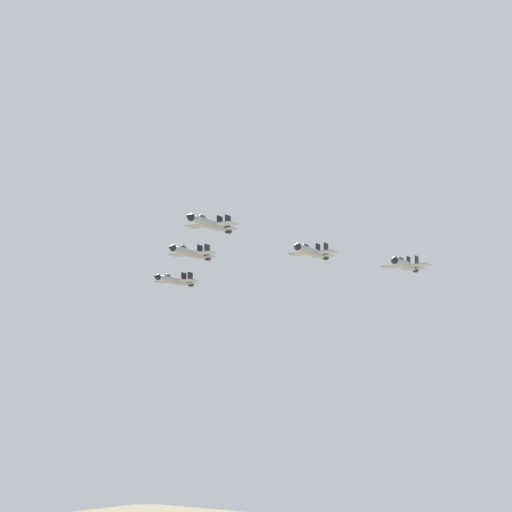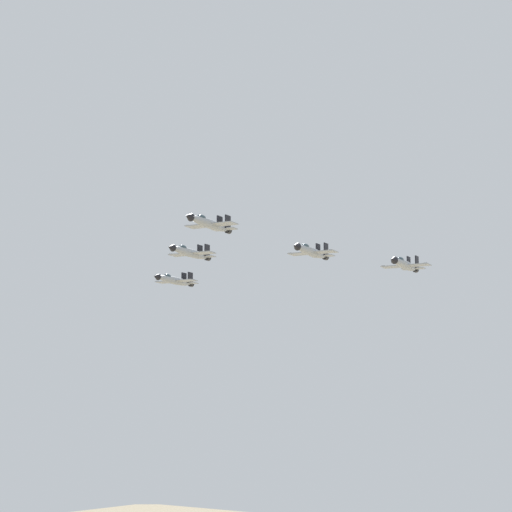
{
  "view_description": "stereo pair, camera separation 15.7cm",
  "coord_description": "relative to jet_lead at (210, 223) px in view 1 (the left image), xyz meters",
  "views": [
    {
      "loc": [
        155.78,
        127.66,
        104.1
      ],
      "look_at": [
        6.59,
        14.01,
        134.37
      ],
      "focal_mm": 65.43,
      "sensor_mm": 36.0,
      "label": 1
    },
    {
      "loc": [
        155.68,
        127.79,
        104.1
      ],
      "look_at": [
        6.59,
        14.01,
        134.37
      ],
      "focal_mm": 65.43,
      "sensor_mm": 36.0,
      "label": 2
    }
  ],
  "objects": [
    {
      "name": "jet_left_outer",
      "position": [
        -36.7,
        20.92,
        -5.23
      ],
      "size": [
        16.3,
        10.26,
        3.44
      ],
      "rotation": [
        0.0,
        0.0,
        0.19
      ],
      "color": "#9EA3A8"
    },
    {
      "name": "jet_lead",
      "position": [
        0.0,
        0.0,
        0.0
      ],
      "size": [
        16.35,
        10.29,
        3.45
      ],
      "rotation": [
        0.0,
        0.0,
        0.19
      ],
      "color": "#9EA3A8"
    },
    {
      "name": "jet_right_outer",
      "position": [
        -26.56,
        -32.85,
        -5.14
      ],
      "size": [
        16.13,
        10.1,
        3.4
      ],
      "rotation": [
        0.0,
        0.0,
        0.17
      ],
      "color": "#9EA3A8"
    },
    {
      "name": "jet_right_wingman",
      "position": [
        -13.28,
        -16.43,
        -2.09
      ],
      "size": [
        16.36,
        10.29,
        3.46
      ],
      "rotation": [
        0.0,
        0.0,
        0.19
      ],
      "color": "#9EA3A8"
    },
    {
      "name": "jet_left_wingman",
      "position": [
        -18.35,
        10.46,
        -3.92
      ],
      "size": [
        15.85,
        9.96,
        3.35
      ],
      "rotation": [
        0.0,
        0.0,
        0.19
      ],
      "color": "#9EA3A8"
    }
  ]
}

